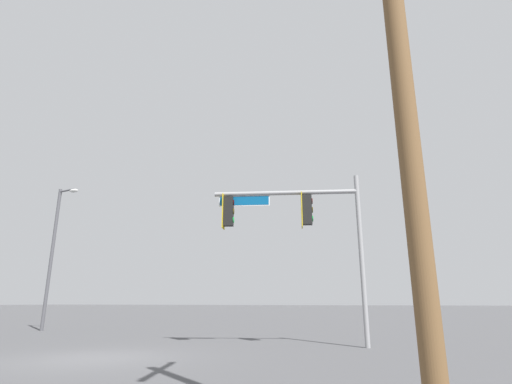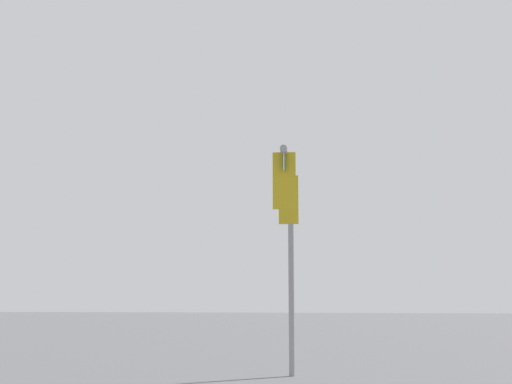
{
  "view_description": "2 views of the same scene",
  "coord_description": "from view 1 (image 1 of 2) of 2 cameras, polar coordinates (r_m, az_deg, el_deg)",
  "views": [
    {
      "loc": [
        -7.83,
        9.6,
        1.47
      ],
      "look_at": [
        -3.24,
        -3.96,
        5.44
      ],
      "focal_mm": 28.0,
      "sensor_mm": 36.0,
      "label": 1
    },
    {
      "loc": [
        13.21,
        0.47,
        1.96
      ],
      "look_at": [
        -4.21,
        -5.26,
        4.91
      ],
      "focal_mm": 50.0,
      "sensor_mm": 36.0,
      "label": 2
    }
  ],
  "objects": [
    {
      "name": "utility_pole",
      "position": [
        5.5,
        19.11,
        23.58
      ],
      "size": [
        0.82,
        2.49,
        9.19
      ],
      "color": "brown",
      "rests_on": "ground_plane"
    },
    {
      "name": "signal_pole_near",
      "position": [
        14.77,
        5.39,
        -3.74
      ],
      "size": [
        5.27,
        1.52,
        6.03
      ],
      "color": "gray",
      "rests_on": "ground_plane"
    },
    {
      "name": "street_lamp",
      "position": [
        25.29,
        -26.84,
        -7.02
      ],
      "size": [
        1.57,
        0.45,
        7.85
      ],
      "color": "#4C4C51",
      "rests_on": "ground_plane"
    },
    {
      "name": "ground_plane",
      "position": [
        12.48,
        -21.9,
        -21.21
      ],
      "size": [
        400.0,
        400.0,
        0.0
      ],
      "primitive_type": "plane",
      "color": "#474749"
    }
  ]
}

